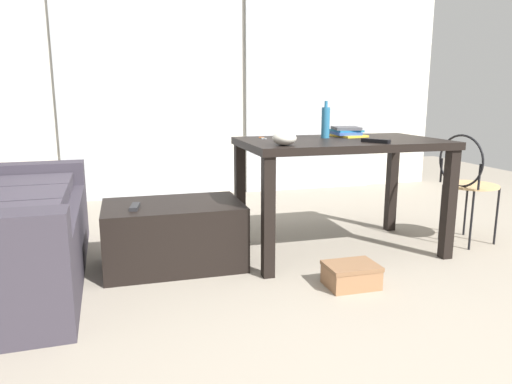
% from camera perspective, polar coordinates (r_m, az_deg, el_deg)
% --- Properties ---
extents(ground_plane, '(8.49, 8.49, 0.00)m').
position_cam_1_polar(ground_plane, '(3.37, 4.33, -7.13)').
color(ground_plane, gray).
extents(wall_back, '(5.05, 0.10, 2.50)m').
position_cam_1_polar(wall_back, '(5.28, -3.72, 13.47)').
color(wall_back, silver).
rests_on(wall_back, ground).
extents(curtains, '(3.45, 0.03, 2.23)m').
position_cam_1_polar(curtains, '(5.20, -3.50, 11.99)').
color(curtains, '#B2B7BC').
rests_on(curtains, ground).
extents(coffee_table, '(0.87, 0.56, 0.41)m').
position_cam_1_polar(coffee_table, '(3.09, -9.90, -5.07)').
color(coffee_table, black).
rests_on(coffee_table, ground).
extents(craft_table, '(1.36, 0.80, 0.79)m').
position_cam_1_polar(craft_table, '(3.30, 10.21, 4.41)').
color(craft_table, black).
rests_on(craft_table, ground).
extents(wire_chair, '(0.38, 0.41, 0.81)m').
position_cam_1_polar(wire_chair, '(3.74, 24.02, 1.70)').
color(wire_chair, tan).
rests_on(wire_chair, ground).
extents(bottle_near, '(0.06, 0.06, 0.26)m').
position_cam_1_polar(bottle_near, '(3.37, 8.40, 8.34)').
color(bottle_near, teal).
rests_on(bottle_near, craft_table).
extents(bowl, '(0.15, 0.15, 0.09)m').
position_cam_1_polar(bowl, '(2.85, 3.46, 6.49)').
color(bowl, beige).
rests_on(bowl, craft_table).
extents(book_stack, '(0.23, 0.32, 0.07)m').
position_cam_1_polar(book_stack, '(3.54, 10.78, 7.15)').
color(book_stack, gold).
rests_on(book_stack, craft_table).
extents(tv_remote_on_table, '(0.13, 0.18, 0.02)m').
position_cam_1_polar(tv_remote_on_table, '(3.10, 14.25, 6.01)').
color(tv_remote_on_table, black).
rests_on(tv_remote_on_table, craft_table).
extents(scissors, '(0.05, 0.12, 0.00)m').
position_cam_1_polar(scissors, '(3.32, 0.76, 6.56)').
color(scissors, '#9EA0A5').
rests_on(scissors, craft_table).
extents(tv_remote_primary, '(0.07, 0.17, 0.02)m').
position_cam_1_polar(tv_remote_primary, '(2.95, -14.42, -1.74)').
color(tv_remote_primary, '#232326').
rests_on(tv_remote_primary, coffee_table).
extents(shoebox, '(0.30, 0.22, 0.14)m').
position_cam_1_polar(shoebox, '(2.81, 11.42, -9.80)').
color(shoebox, '#996B47').
rests_on(shoebox, ground).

